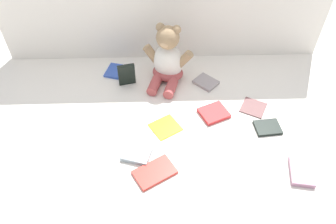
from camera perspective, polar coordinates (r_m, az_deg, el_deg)
ground_plane at (r=1.34m, az=-0.32°, el=0.15°), size 3.20×3.20×0.00m
backdrop_drape at (r=1.47m, az=-0.78°, el=18.65°), size 1.45×0.03×0.56m
teddy_bear at (r=1.42m, az=-0.08°, el=8.93°), size 0.22×0.22×0.27m
book_case_0 at (r=1.15m, az=-2.32°, el=-10.41°), size 0.16×0.14×0.01m
book_case_1 at (r=1.33m, az=7.96°, el=-0.18°), size 0.13×0.13×0.02m
book_case_2 at (r=1.23m, az=22.19°, el=-9.55°), size 0.10×0.13×0.02m
book_case_3 at (r=1.46m, az=6.59°, el=5.15°), size 0.12×0.12×0.01m
book_case_4 at (r=1.39m, az=14.62°, el=0.83°), size 0.13×0.13×0.01m
book_case_5 at (r=1.19m, az=-5.48°, el=-7.30°), size 0.12×0.10×0.02m
book_case_6 at (r=1.27m, az=-0.46°, el=-2.57°), size 0.14×0.14×0.01m
book_case_7 at (r=1.33m, az=16.91°, el=-2.57°), size 0.10×0.09×0.01m
book_case_8 at (r=1.43m, az=-7.20°, el=6.45°), size 0.08×0.04×0.11m
book_case_9 at (r=1.53m, az=-8.67°, el=6.97°), size 0.13×0.12×0.01m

